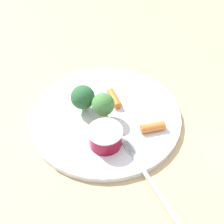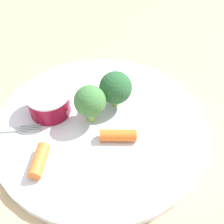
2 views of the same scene
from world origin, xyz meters
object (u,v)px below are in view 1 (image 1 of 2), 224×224
Objects in this scene: plate at (105,115)px; sauce_cup at (105,137)px; carrot_stick_0 at (114,99)px; carrot_stick_1 at (153,127)px; broccoli_floret_0 at (83,98)px; fork at (152,184)px; broccoli_floret_1 at (103,105)px.

plate is 4.88× the size of sauce_cup.
plate is at bearing 72.78° from carrot_stick_0.
carrot_stick_1 is (-0.08, -0.05, -0.01)m from sauce_cup.
carrot_stick_1 is at bearing 169.20° from broccoli_floret_0.
carrot_stick_0 is at bearing -61.75° from fork.
plate is 0.18m from fork.
fork is (-0.01, 0.12, -0.01)m from carrot_stick_1.
carrot_stick_0 is 0.11m from carrot_stick_1.
sauce_cup reaches higher than plate.
carrot_stick_0 is 1.07× the size of carrot_stick_1.
fork is at bearing 95.02° from carrot_stick_1.
broccoli_floret_1 reaches higher than sauce_cup.
carrot_stick_0 is at bearing -146.04° from broccoli_floret_0.
carrot_stick_1 is (-0.14, 0.03, -0.03)m from broccoli_floret_0.
sauce_cup is 1.04× the size of broccoli_floret_1.
carrot_stick_0 and carrot_stick_1 have the same top height.
plate is 0.08m from sauce_cup.
broccoli_floret_1 is at bearing -49.79° from fork.
fork is at bearing 143.49° from sauce_cup.
broccoli_floret_1 is 0.17m from fork.
carrot_stick_1 is at bearing 143.30° from carrot_stick_0.
broccoli_floret_0 is (0.04, 0.00, 0.04)m from plate.
carrot_stick_1 is (-0.10, 0.03, 0.01)m from plate.
plate is 5.18× the size of broccoli_floret_0.
carrot_stick_1 is at bearing -84.98° from fork.
carrot_stick_0 is at bearing -107.22° from plate.
carrot_stick_0 is (-0.01, -0.04, 0.01)m from plate.
sauce_cup is at bearing 105.95° from broccoli_floret_1.
broccoli_floret_0 is at bearing -43.12° from fork.
carrot_stick_1 is at bearing 164.14° from plate.
broccoli_floret_1 is (0.00, 0.01, 0.04)m from plate.
plate is 0.06m from broccoli_floret_0.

